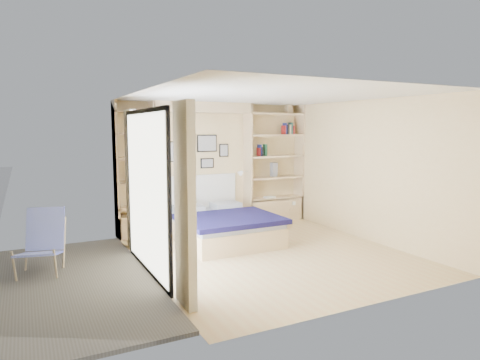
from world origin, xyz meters
name	(u,v)px	position (x,y,z in m)	size (l,w,h in m)	color
ground	(270,253)	(0.00, 0.00, 0.00)	(4.50, 4.50, 0.00)	tan
room_shell	(210,178)	(-0.39, 1.52, 1.08)	(4.50, 4.50, 4.50)	#DCBF87
bed	(222,226)	(-0.35, 1.08, 0.27)	(1.65, 2.18, 1.07)	#D7BC83
photo_gallery	(193,148)	(-0.45, 2.22, 1.60)	(1.48, 0.02, 0.82)	black
reading_lamps	(205,174)	(-0.30, 2.00, 1.10)	(1.92, 0.12, 0.15)	silver
shelf_decor	(265,142)	(1.11, 2.07, 1.71)	(3.54, 0.23, 2.03)	#A51E1E
deck	(18,292)	(-3.60, 0.00, 0.00)	(3.20, 4.00, 0.05)	#665B4B
deck_chair	(42,242)	(-3.28, 0.68, 0.43)	(0.74, 0.99, 0.89)	tan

